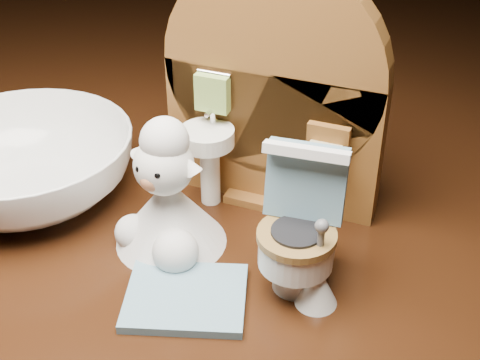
{
  "coord_description": "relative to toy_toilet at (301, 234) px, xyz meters",
  "views": [
    {
      "loc": [
        0.11,
        -0.26,
        0.24
      ],
      "look_at": [
        0.0,
        0.01,
        0.05
      ],
      "focal_mm": 50.0,
      "sensor_mm": 36.0,
      "label": 1
    }
  ],
  "objects": [
    {
      "name": "bath_mat",
      "position": [
        -0.05,
        -0.04,
        -0.03
      ],
      "size": [
        0.07,
        0.07,
        0.0
      ],
      "primitive_type": "cube",
      "rotation": [
        0.0,
        0.0,
        0.32
      ],
      "color": "#668FA2",
      "rests_on": "ground"
    },
    {
      "name": "backdrop_panel",
      "position": [
        -0.04,
        0.06,
        0.04
      ],
      "size": [
        0.13,
        0.05,
        0.15
      ],
      "color": "brown",
      "rests_on": "ground"
    },
    {
      "name": "plush_lamb",
      "position": [
        -0.08,
        -0.0,
        -0.0
      ],
      "size": [
        0.06,
        0.06,
        0.08
      ],
      "rotation": [
        0.0,
        0.0,
        -0.13
      ],
      "color": "silver",
      "rests_on": "ground"
    },
    {
      "name": "toilet_brush",
      "position": [
        0.01,
        -0.02,
        -0.02
      ],
      "size": [
        0.02,
        0.02,
        0.05
      ],
      "color": "white",
      "rests_on": "ground"
    },
    {
      "name": "toy_toilet",
      "position": [
        0.0,
        0.0,
        0.0
      ],
      "size": [
        0.04,
        0.05,
        0.08
      ],
      "rotation": [
        0.0,
        0.0,
        0.09
      ],
      "color": "white",
      "rests_on": "ground"
    },
    {
      "name": "ceramic_bowl",
      "position": [
        -0.18,
        0.01,
        -0.01
      ],
      "size": [
        0.17,
        0.17,
        0.04
      ],
      "primitive_type": "imported",
      "rotation": [
        0.0,
        0.0,
        0.38
      ],
      "color": "white",
      "rests_on": "ground"
    }
  ]
}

